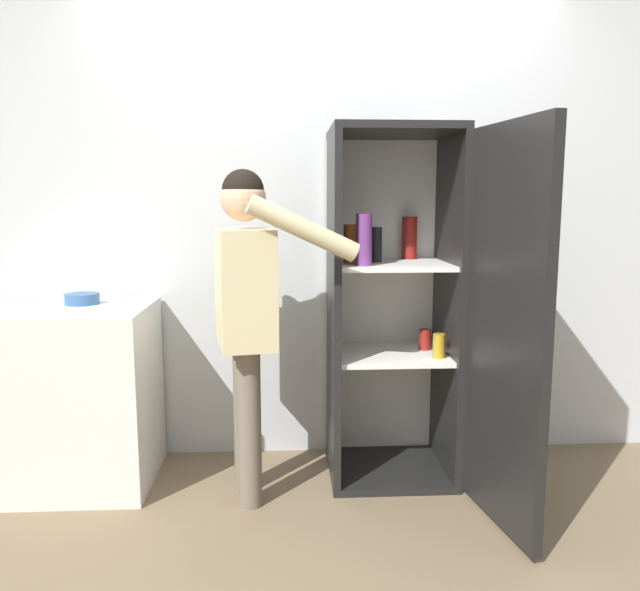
# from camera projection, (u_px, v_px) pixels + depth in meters

# --- Properties ---
(ground_plane) EXTENTS (12.00, 12.00, 0.00)m
(ground_plane) POSITION_uv_depth(u_px,v_px,m) (337.00, 538.00, 2.62)
(ground_plane) COLOR #7A664C
(wall_back) EXTENTS (7.00, 0.06, 2.55)m
(wall_back) POSITION_uv_depth(u_px,v_px,m) (323.00, 225.00, 3.40)
(wall_back) COLOR silver
(wall_back) RESTS_ON ground_plane
(refrigerator) EXTENTS (0.76, 1.19, 1.75)m
(refrigerator) POSITION_uv_depth(u_px,v_px,m) (412.00, 308.00, 3.05)
(refrigerator) COLOR black
(refrigerator) RESTS_ON ground_plane
(person) EXTENTS (0.67, 0.56, 1.54)m
(person) POSITION_uv_depth(u_px,v_px,m) (247.00, 296.00, 2.85)
(person) COLOR #726656
(person) RESTS_ON ground_plane
(counter) EXTENTS (0.78, 0.63, 0.89)m
(counter) POSITION_uv_depth(u_px,v_px,m) (72.00, 396.00, 3.09)
(counter) COLOR white
(counter) RESTS_ON ground_plane
(bowl) EXTENTS (0.17, 0.17, 0.05)m
(bowl) POSITION_uv_depth(u_px,v_px,m) (82.00, 299.00, 3.11)
(bowl) COLOR #335B8E
(bowl) RESTS_ON counter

